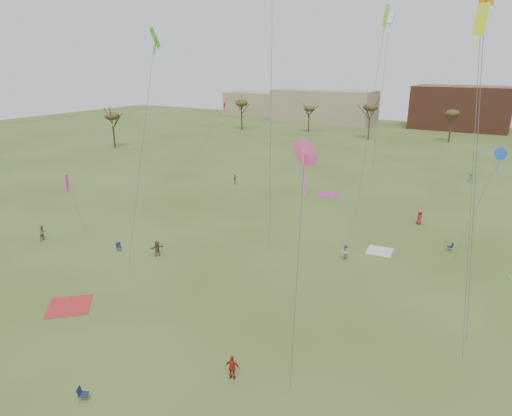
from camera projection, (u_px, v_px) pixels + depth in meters
The scene contains 19 objects.
ground at pixel (175, 321), 33.14m from camera, with size 260.00×260.00×0.00m, color #394F18.
spectator_fore_a at pixel (232, 367), 26.88m from camera, with size 0.95×0.39×1.61m, color #AF251E.
spectator_fore_b at pixel (43, 233), 48.01m from camera, with size 0.82×0.64×1.70m, color #806151.
spectator_fore_c at pixel (157, 248), 44.08m from camera, with size 1.49×0.47×1.60m, color brown.
spectator_mid_d at pixel (235, 179), 70.30m from camera, with size 0.93×0.39×1.59m, color #853989.
spectator_mid_e at pixel (345, 252), 43.02m from camera, with size 0.87×0.68×1.80m, color #B8B8B8.
flyer_far_b at pixel (419, 218), 52.72m from camera, with size 0.80×0.52×1.64m, color maroon.
flyer_far_c at pixel (470, 178), 71.40m from camera, with size 0.95×0.55×1.47m, color #215B9A.
blanket_red at pixel (69, 306), 35.14m from camera, with size 3.23×3.23×0.03m, color #B62427.
blanket_cream at pixel (380, 251), 45.40m from camera, with size 2.47×2.47×0.03m, color silver.
blanket_plum at pixel (328, 195), 64.83m from camera, with size 3.01×3.01×0.03m, color #AE357E.
camp_chair_left at pixel (119, 249), 45.39m from camera, with size 0.72×0.71×0.87m.
camp_chair_center at pixel (84, 397), 25.30m from camera, with size 0.72×0.70×0.87m.
camp_chair_right at pixel (450, 248), 45.47m from camera, with size 0.67×0.64×0.87m.
kites_aloft at pixel (335, 28), 45.33m from camera, with size 64.47×62.13×26.68m.
tree_line at pixel (400, 116), 97.16m from camera, with size 117.44×49.32×8.91m.
building_tan at pixel (324, 106), 142.65m from camera, with size 32.00×14.00×10.00m, color #937F60.
building_brick at pixel (461, 108), 127.25m from camera, with size 26.00×16.00×12.00m, color brown.
building_tan_west at pixel (255, 103), 163.10m from camera, with size 20.00×12.00×8.00m, color #937F60.
Camera 1 is at (19.80, -21.83, 18.39)m, focal length 31.18 mm.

